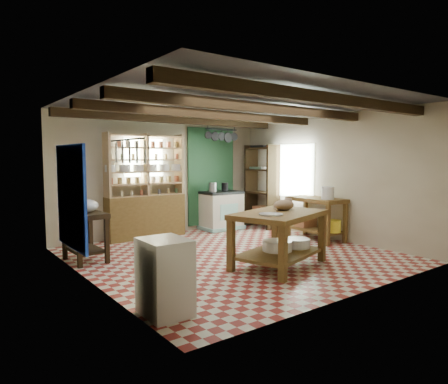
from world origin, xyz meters
TOP-DOWN VIEW (x-y plane):
  - floor at (0.00, 0.00)m, footprint 5.00×5.00m
  - ceiling at (0.00, 0.00)m, footprint 5.00×5.00m
  - wall_back at (0.00, 2.50)m, footprint 5.00×0.04m
  - wall_front at (0.00, -2.50)m, footprint 5.00×0.04m
  - wall_left at (-2.50, 0.00)m, footprint 0.04×5.00m
  - wall_right at (2.50, 0.00)m, footprint 0.04×5.00m
  - ceiling_beams at (0.00, 0.00)m, footprint 5.00×3.80m
  - blue_wall_patch at (-2.47, 0.90)m, footprint 0.04×1.40m
  - green_wall_patch at (1.25, 2.47)m, footprint 1.30×0.04m
  - window_back at (-0.50, 2.48)m, footprint 0.90×0.02m
  - window_right at (2.48, 1.00)m, footprint 0.02×1.30m
  - utensil_rail at (-2.44, -1.20)m, footprint 0.06×0.90m
  - pot_rack at (1.25, 2.05)m, footprint 0.86×0.12m
  - shelving_unit at (-0.55, 2.31)m, footprint 1.70×0.34m
  - tall_rack at (2.28, 1.80)m, footprint 0.40×0.86m
  - work_table at (0.14, -0.97)m, footprint 1.74×1.41m
  - stove at (1.32, 2.15)m, footprint 0.93×0.63m
  - prep_table at (-2.20, 1.13)m, footprint 0.59×0.83m
  - white_cabinet at (-2.22, -1.63)m, footprint 0.47×0.56m
  - right_counter at (2.18, 0.02)m, footprint 0.69×1.26m
  - cat at (0.36, -0.85)m, footprint 0.46×0.42m
  - steel_tray at (-0.18, -1.12)m, footprint 0.44×0.44m
  - basin_large at (0.17, -0.91)m, footprint 0.59×0.59m
  - basin_small at (0.60, -0.93)m, footprint 0.53×0.53m
  - kettle_left at (1.07, 2.15)m, footprint 0.18×0.18m
  - kettle_right at (1.42, 2.15)m, footprint 0.16×0.16m
  - enamel_bowl at (-2.20, 1.13)m, footprint 0.47×0.47m
  - white_bucket at (2.11, -0.33)m, footprint 0.27×0.27m
  - wicker_basket at (2.20, 0.32)m, footprint 0.40×0.33m
  - yellow_tub at (2.15, -0.43)m, footprint 0.34×0.34m

SIDE VIEW (x-z plane):
  - floor at x=0.00m, z-range -0.02..0.00m
  - basin_small at x=0.60m, z-range 0.23..0.38m
  - basin_large at x=0.17m, z-range 0.23..0.39m
  - yellow_tub at x=2.15m, z-range 0.23..0.47m
  - wicker_basket at x=2.20m, z-range 0.23..0.50m
  - prep_table at x=-2.20m, z-range 0.00..0.81m
  - white_cabinet at x=-2.22m, z-range 0.00..0.83m
  - work_table at x=0.14m, z-range 0.00..0.86m
  - right_counter at x=2.18m, z-range 0.00..0.88m
  - stove at x=1.32m, z-range 0.00..0.91m
  - steel_tray at x=-0.18m, z-range 0.86..0.88m
  - enamel_bowl at x=-2.20m, z-range 0.81..1.03m
  - cat at x=0.36m, z-range 0.86..1.02m
  - tall_rack at x=2.28m, z-range 0.00..2.00m
  - white_bucket at x=2.11m, z-range 0.88..1.13m
  - kettle_right at x=1.42m, z-range 0.91..1.10m
  - kettle_left at x=1.07m, z-range 0.91..1.12m
  - blue_wall_patch at x=-2.47m, z-range 0.30..1.90m
  - shelving_unit at x=-0.55m, z-range 0.00..2.20m
  - green_wall_patch at x=1.25m, z-range 0.10..2.40m
  - wall_back at x=0.00m, z-range 0.00..2.60m
  - wall_front at x=0.00m, z-range 0.00..2.60m
  - wall_left at x=-2.50m, z-range 0.00..2.60m
  - wall_right at x=2.50m, z-range 0.00..2.60m
  - window_right at x=2.48m, z-range 0.80..2.00m
  - window_back at x=-0.50m, z-range 1.30..2.10m
  - utensil_rail at x=-2.44m, z-range 1.64..1.92m
  - pot_rack at x=1.25m, z-range 2.00..2.36m
  - ceiling_beams at x=0.00m, z-range 2.40..2.56m
  - ceiling at x=0.00m, z-range 2.59..2.61m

